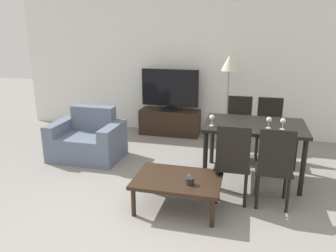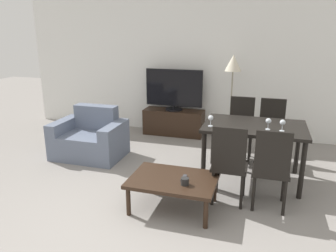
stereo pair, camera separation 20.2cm
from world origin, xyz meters
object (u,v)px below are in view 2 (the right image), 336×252
at_px(floor_lamp, 233,69).
at_px(remote_primary, 184,178).
at_px(armchair, 90,139).
at_px(tv_stand, 174,122).
at_px(coffee_table, 173,181).
at_px(wine_glass_right, 283,123).
at_px(cup_white_near, 185,181).
at_px(dining_chair_far, 271,128).
at_px(wine_glass_left, 268,122).
at_px(wine_glass_center, 211,119).
at_px(tv, 174,90).
at_px(dining_chair_near, 229,162).
at_px(dining_table, 254,132).
at_px(dining_chair_far_left, 241,125).
at_px(dining_chair_near_right, 271,166).

xyz_separation_m(floor_lamp, remote_primary, (-0.23, -2.42, -0.93)).
height_order(armchair, tv_stand, armchair).
distance_m(coffee_table, wine_glass_right, 1.51).
relative_size(tv_stand, remote_primary, 7.53).
bearing_deg(remote_primary, cup_white_near, -71.44).
xyz_separation_m(tv_stand, coffee_table, (0.74, -2.60, 0.09)).
relative_size(dining_chair_far, wine_glass_left, 6.52).
relative_size(remote_primary, wine_glass_center, 1.03).
bearing_deg(wine_glass_left, tv, 134.31).
relative_size(dining_chair_near, wine_glass_left, 6.52).
distance_m(dining_chair_near, dining_chair_far, 1.56).
relative_size(dining_table, cup_white_near, 14.75).
bearing_deg(dining_table, dining_chair_far_left, 106.81).
bearing_deg(floor_lamp, dining_table, -71.96).
height_order(armchair, cup_white_near, armchair).
relative_size(tv, floor_lamp, 0.70).
bearing_deg(wine_glass_right, remote_primary, -140.96).
bearing_deg(dining_chair_far_left, tv_stand, 147.62).
relative_size(coffee_table, dining_chair_near, 1.01).
bearing_deg(tv_stand, dining_table, -45.79).
xyz_separation_m(coffee_table, dining_chair_far_left, (0.58, 1.77, 0.20)).
bearing_deg(wine_glass_center, remote_primary, -100.82).
height_order(dining_table, remote_primary, dining_table).
distance_m(dining_chair_far, wine_glass_center, 1.28).
bearing_deg(dining_chair_near_right, dining_chair_near, 180.00).
bearing_deg(tv_stand, armchair, -123.51).
height_order(dining_table, dining_chair_far_left, dining_chair_far_left).
xyz_separation_m(coffee_table, dining_table, (0.80, 1.02, 0.34)).
bearing_deg(wine_glass_left, remote_primary, -135.31).
height_order(coffee_table, floor_lamp, floor_lamp).
bearing_deg(floor_lamp, cup_white_near, -94.06).
height_order(remote_primary, cup_white_near, cup_white_near).
bearing_deg(tv, floor_lamp, -8.69).
xyz_separation_m(coffee_table, cup_white_near, (0.16, -0.12, 0.08)).
height_order(tv_stand, coffee_table, tv_stand).
distance_m(coffee_table, remote_primary, 0.13).
relative_size(wine_glass_left, wine_glass_center, 1.00).
xyz_separation_m(tv, dining_table, (1.54, -1.58, -0.20)).
relative_size(dining_chair_far, cup_white_near, 10.88).
height_order(dining_chair_near, dining_chair_far_left, same).
xyz_separation_m(dining_chair_far, wine_glass_center, (-0.76, -0.98, 0.34)).
bearing_deg(dining_chair_near_right, floor_lamp, 107.61).
bearing_deg(dining_chair_near, dining_chair_far_left, 90.00).
xyz_separation_m(coffee_table, wine_glass_left, (0.96, 0.86, 0.54)).
bearing_deg(wine_glass_center, tv_stand, 118.94).
height_order(coffee_table, remote_primary, remote_primary).
xyz_separation_m(cup_white_near, wine_glass_right, (0.97, 0.96, 0.46)).
bearing_deg(remote_primary, wine_glass_right, 39.04).
relative_size(wine_glass_center, wine_glass_right, 1.00).
xyz_separation_m(dining_chair_near_right, cup_white_near, (-0.87, -0.39, -0.12)).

